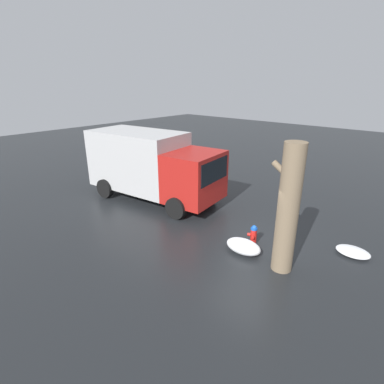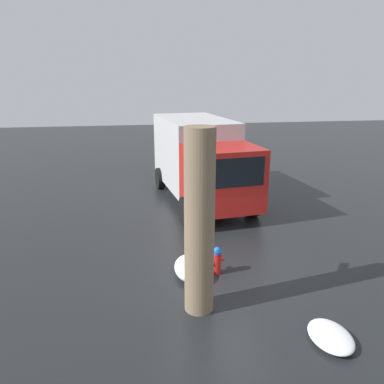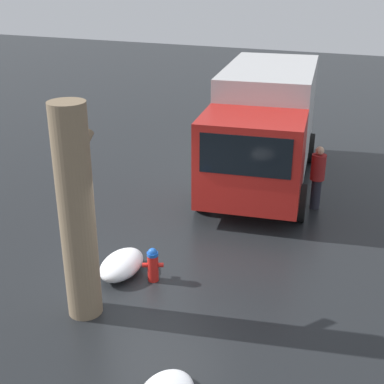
% 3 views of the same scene
% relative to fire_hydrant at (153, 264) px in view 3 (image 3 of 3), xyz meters
% --- Properties ---
extents(ground_plane, '(60.00, 60.00, 0.00)m').
position_rel_fire_hydrant_xyz_m(ground_plane, '(-0.00, -0.00, -0.36)').
color(ground_plane, black).
extents(fire_hydrant, '(0.33, 0.42, 0.71)m').
position_rel_fire_hydrant_xyz_m(fire_hydrant, '(0.00, 0.00, 0.00)').
color(fire_hydrant, red).
rests_on(fire_hydrant, ground_plane).
extents(tree_trunk, '(0.92, 0.60, 3.82)m').
position_rel_fire_hydrant_xyz_m(tree_trunk, '(-1.36, 0.69, 1.56)').
color(tree_trunk, '#7F6B51').
rests_on(tree_trunk, ground_plane).
extents(delivery_truck, '(6.65, 3.30, 3.10)m').
position_rel_fire_hydrant_xyz_m(delivery_truck, '(5.84, -0.65, 1.31)').
color(delivery_truck, red).
rests_on(delivery_truck, ground_plane).
extents(pedestrian, '(0.36, 0.36, 1.64)m').
position_rel_fire_hydrant_xyz_m(pedestrian, '(4.54, -2.37, 0.53)').
color(pedestrian, '#23232D').
rests_on(pedestrian, ground_plane).
extents(snow_pile_by_hydrant, '(1.20, 0.74, 0.43)m').
position_rel_fire_hydrant_xyz_m(snow_pile_by_hydrant, '(-0.03, 0.68, -0.15)').
color(snow_pile_by_hydrant, white).
rests_on(snow_pile_by_hydrant, ground_plane).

